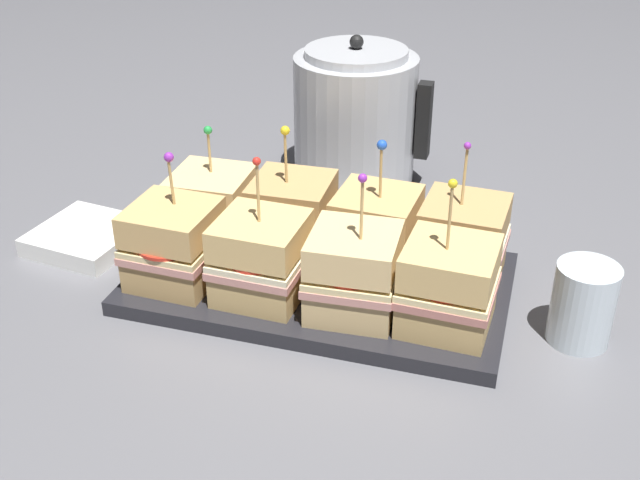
# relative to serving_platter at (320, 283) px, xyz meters

# --- Properties ---
(ground_plane) EXTENTS (6.00, 6.00, 0.00)m
(ground_plane) POSITION_rel_serving_platter_xyz_m (0.00, 0.00, -0.01)
(ground_plane) COLOR slate
(serving_platter) EXTENTS (0.44, 0.25, 0.02)m
(serving_platter) POSITION_rel_serving_platter_xyz_m (0.00, 0.00, 0.00)
(serving_platter) COLOR #232328
(serving_platter) RESTS_ON ground_plane
(sandwich_front_far_left) EXTENTS (0.10, 0.10, 0.16)m
(sandwich_front_far_left) POSITION_rel_serving_platter_xyz_m (-0.16, -0.05, 0.06)
(sandwich_front_far_left) COLOR tan
(sandwich_front_far_left) RESTS_ON serving_platter
(sandwich_front_center_left) EXTENTS (0.10, 0.10, 0.17)m
(sandwich_front_center_left) POSITION_rel_serving_platter_xyz_m (-0.05, -0.05, 0.06)
(sandwich_front_center_left) COLOR tan
(sandwich_front_center_left) RESTS_ON serving_platter
(sandwich_front_center_right) EXTENTS (0.10, 0.10, 0.17)m
(sandwich_front_center_right) POSITION_rel_serving_platter_xyz_m (0.05, -0.05, 0.06)
(sandwich_front_center_right) COLOR #DBB77A
(sandwich_front_center_right) RESTS_ON serving_platter
(sandwich_front_far_right) EXTENTS (0.10, 0.10, 0.17)m
(sandwich_front_far_right) POSITION_rel_serving_platter_xyz_m (0.16, -0.05, 0.06)
(sandwich_front_far_right) COLOR tan
(sandwich_front_far_right) RESTS_ON serving_platter
(sandwich_back_far_left) EXTENTS (0.10, 0.10, 0.15)m
(sandwich_back_far_left) POSITION_rel_serving_platter_xyz_m (-0.16, 0.05, 0.05)
(sandwich_back_far_left) COLOR #DBB77A
(sandwich_back_far_left) RESTS_ON serving_platter
(sandwich_back_center_left) EXTENTS (0.10, 0.10, 0.17)m
(sandwich_back_center_left) POSITION_rel_serving_platter_xyz_m (-0.05, 0.05, 0.06)
(sandwich_back_center_left) COLOR tan
(sandwich_back_center_left) RESTS_ON serving_platter
(sandwich_back_center_right) EXTENTS (0.10, 0.10, 0.16)m
(sandwich_back_center_right) POSITION_rel_serving_platter_xyz_m (0.05, 0.05, 0.05)
(sandwich_back_center_right) COLOR tan
(sandwich_back_center_right) RESTS_ON serving_platter
(sandwich_back_far_right) EXTENTS (0.10, 0.10, 0.17)m
(sandwich_back_far_right) POSITION_rel_serving_platter_xyz_m (0.16, 0.05, 0.06)
(sandwich_back_far_right) COLOR tan
(sandwich_back_far_right) RESTS_ON serving_platter
(kettle_steel) EXTENTS (0.20, 0.18, 0.22)m
(kettle_steel) POSITION_rel_serving_platter_xyz_m (-0.04, 0.32, 0.09)
(kettle_steel) COLOR #B7BABF
(kettle_steel) RESTS_ON ground_plane
(drinking_glass) EXTENTS (0.07, 0.07, 0.09)m
(drinking_glass) POSITION_rel_serving_platter_xyz_m (0.29, -0.01, 0.04)
(drinking_glass) COLOR silver
(drinking_glass) RESTS_ON ground_plane
(napkin_stack) EXTENTS (0.14, 0.14, 0.02)m
(napkin_stack) POSITION_rel_serving_platter_xyz_m (-0.32, 0.01, 0.00)
(napkin_stack) COLOR white
(napkin_stack) RESTS_ON ground_plane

